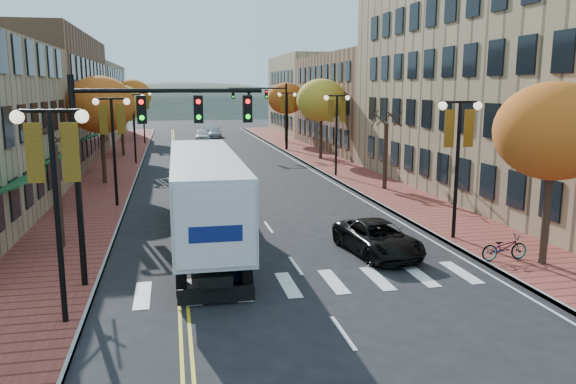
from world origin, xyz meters
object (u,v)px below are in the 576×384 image
black_suv (378,238)px  navy_sedan (226,254)px  semi_truck (203,190)px  bicycle (504,247)px

black_suv → navy_sedan: bearing=-176.9°
semi_truck → bicycle: (10.97, -5.40, -1.67)m
semi_truck → bicycle: 12.34m
black_suv → bicycle: size_ratio=2.56×
navy_sedan → black_suv: bearing=11.2°
navy_sedan → bicycle: (10.44, -1.07, -0.06)m
navy_sedan → bicycle: bearing=-4.7°
semi_truck → bicycle: size_ratio=8.47×
semi_truck → navy_sedan: semi_truck is taller
semi_truck → black_suv: (6.71, -3.24, -1.65)m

